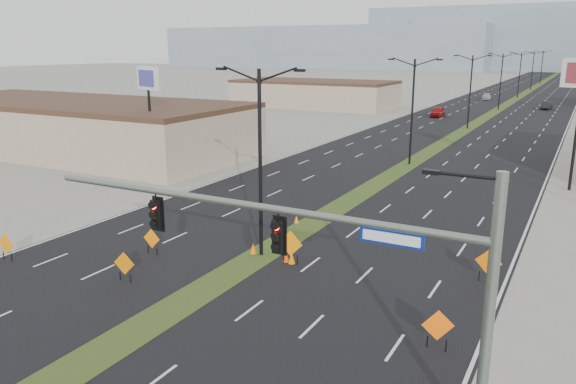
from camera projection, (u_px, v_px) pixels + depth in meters
The scene contains 29 objects.
ground at pixel (92, 359), 20.47m from camera, with size 600.00×600.00×0.00m, color gray.
road_surface at pixel (501, 108), 105.72m from camera, with size 25.00×400.00×0.02m, color black.
median_strip at pixel (501, 108), 105.72m from camera, with size 2.00×400.00×0.04m, color #274318.
building_sw_near at pixel (72, 128), 61.49m from camera, with size 40.00×16.00×5.00m, color tan.
building_sw_far at pixel (314, 95), 107.06m from camera, with size 30.00×14.00×4.50m, color tan.
mesa_west at pixel (324, 48), 311.51m from camera, with size 180.00×50.00×22.00m, color gray.
mesa_backdrop at pixel (506, 38), 303.03m from camera, with size 140.00×50.00×32.00m, color gray.
signal_mast at pixel (332, 259), 17.05m from camera, with size 16.30×0.60×8.00m.
streetlight_0 at pixel (260, 158), 29.35m from camera, with size 5.15×0.24×10.02m.
streetlight_1 at pixel (412, 108), 53.21m from camera, with size 5.15×0.24×10.02m.
streetlight_2 at pixel (470, 90), 77.08m from camera, with size 5.15×0.24×10.02m.
streetlight_3 at pixel (501, 80), 100.95m from camera, with size 5.15×0.24×10.02m.
streetlight_4 at pixel (520, 73), 124.82m from camera, with size 5.15×0.24×10.02m.
streetlight_5 at pixel (533, 69), 148.69m from camera, with size 5.15×0.24×10.02m.
streetlight_6 at pixel (542, 66), 172.56m from camera, with size 5.15×0.24×10.02m.
car_left at pixel (438, 112), 91.92m from camera, with size 1.89×4.69×1.60m, color maroon.
car_mid at pixel (547, 106), 102.79m from camera, with size 1.50×4.31×1.42m, color black.
car_far at pixel (487, 97), 121.68m from camera, with size 1.84×4.54×1.32m, color #A0A4AA.
construction_sign_0 at pixel (6, 245), 29.70m from camera, with size 1.13×0.09×1.51m.
construction_sign_1 at pixel (124, 265), 27.01m from camera, with size 1.14×0.20×1.52m.
construction_sign_2 at pixel (152, 240), 30.68m from camera, with size 1.08×0.07×1.44m.
construction_sign_3 at pixel (290, 244), 29.20m from camera, with size 1.38×0.05×1.84m.
construction_sign_4 at pixel (438, 327), 20.87m from camera, with size 1.12×0.54×1.61m.
construction_sign_5 at pixel (488, 263), 26.90m from camera, with size 1.27×0.11×1.70m.
cone_0 at pixel (292, 258), 29.43m from camera, with size 0.38×0.38×0.64m, color orange.
cone_1 at pixel (253, 249), 30.79m from camera, with size 0.39×0.39×0.65m, color #FF6D05.
cone_2 at pixel (286, 256), 29.68m from camera, with size 0.36×0.36×0.61m, color #D74204.
cone_3 at pixel (296, 219), 36.18m from camera, with size 0.34×0.34×0.56m, color orange.
pole_sign_west at pixel (148, 86), 49.61m from camera, with size 3.04×1.25×9.43m.
Camera 1 is at (14.97, -12.71, 11.03)m, focal length 35.00 mm.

